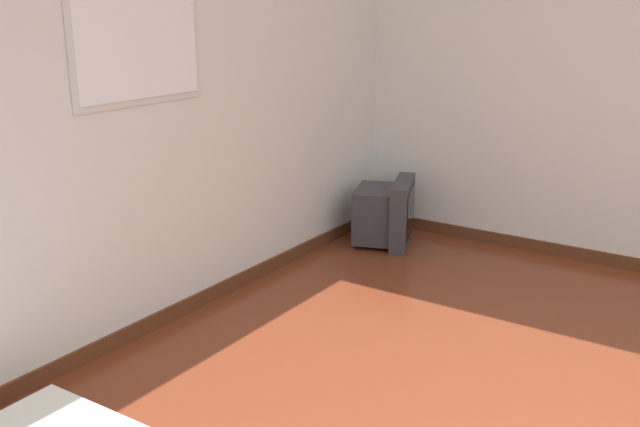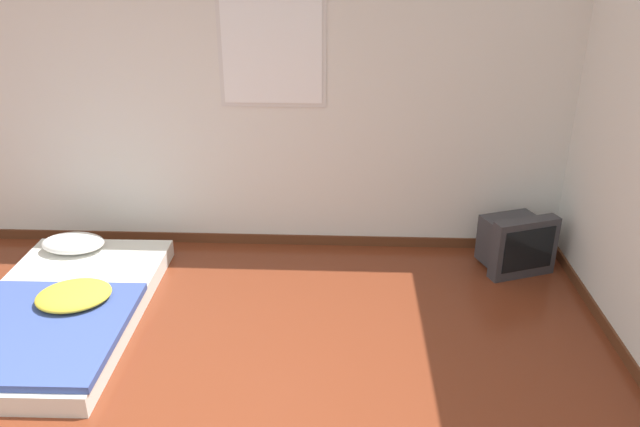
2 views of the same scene
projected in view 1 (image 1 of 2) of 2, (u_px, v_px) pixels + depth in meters
name	position (u px, v px, depth m)	size (l,w,h in m)	color
wall_back	(72.00, 110.00, 3.41)	(8.20, 0.08, 2.60)	silver
crt_tv	(386.00, 213.00, 5.44)	(0.62, 0.56, 0.50)	#333338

